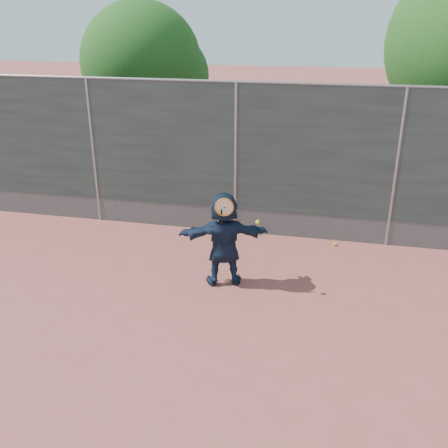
# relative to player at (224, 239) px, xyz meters

# --- Properties ---
(ground) EXTENTS (80.00, 80.00, 0.00)m
(ground) POSITION_rel_player_xyz_m (-0.24, -1.37, -0.79)
(ground) COLOR #9E4C42
(ground) RESTS_ON ground
(player) EXTENTS (1.54, 0.87, 1.58)m
(player) POSITION_rel_player_xyz_m (0.00, 0.00, 0.00)
(player) COLOR #142238
(player) RESTS_ON ground
(ball_ground) EXTENTS (0.07, 0.07, 0.07)m
(ball_ground) POSITION_rel_player_xyz_m (1.79, 1.85, -0.76)
(ball_ground) COLOR #CCD12E
(ball_ground) RESTS_ON ground
(fence) EXTENTS (20.00, 0.06, 3.03)m
(fence) POSITION_rel_player_xyz_m (-0.24, 2.13, 0.79)
(fence) COLOR #38423D
(fence) RESTS_ON ground
(swing_action) EXTENTS (0.70, 0.13, 0.51)m
(swing_action) POSITION_rel_player_xyz_m (0.10, -0.19, 0.59)
(swing_action) COLOR orange
(swing_action) RESTS_ON ground
(tree_left) EXTENTS (3.15, 3.00, 4.53)m
(tree_left) POSITION_rel_player_xyz_m (-3.08, 5.18, 2.15)
(tree_left) COLOR #382314
(tree_left) RESTS_ON ground
(weed_clump) EXTENTS (0.68, 0.07, 0.30)m
(weed_clump) POSITION_rel_player_xyz_m (0.06, 2.01, -0.66)
(weed_clump) COLOR #387226
(weed_clump) RESTS_ON ground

